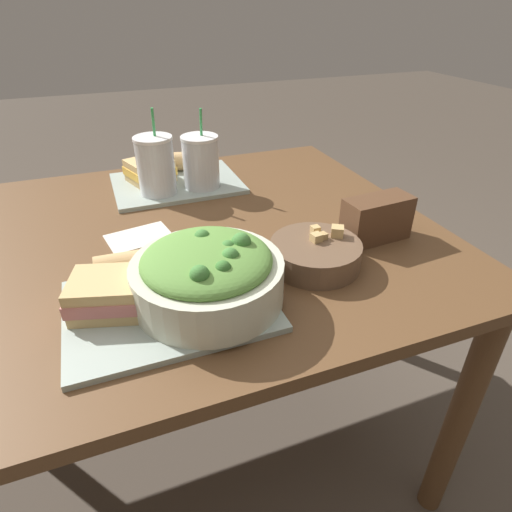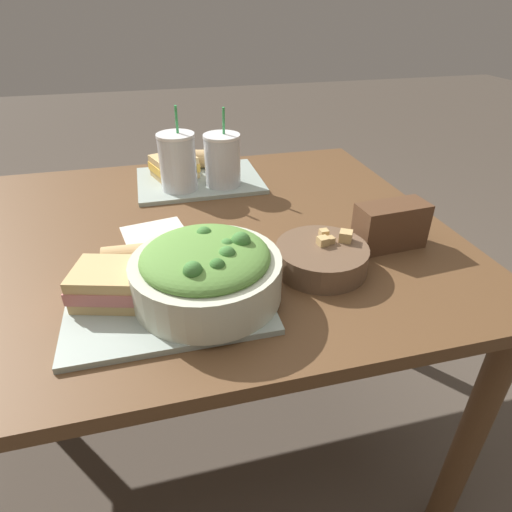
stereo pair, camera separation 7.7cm
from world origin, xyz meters
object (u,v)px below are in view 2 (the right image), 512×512
(baguette_far, at_px, (190,159))
(chip_bag, at_px, (391,226))
(sandwich_near, at_px, (109,284))
(salad_bowl, at_px, (207,270))
(sandwich_far, at_px, (174,167))
(soup_bowl, at_px, (322,257))
(napkin_folded, at_px, (152,231))
(drink_cup_dark, at_px, (178,164))
(drink_cup_red, at_px, (223,162))
(baguette_near, at_px, (142,257))

(baguette_far, xyz_separation_m, chip_bag, (0.37, -0.59, 0.01))
(baguette_far, bearing_deg, sandwich_near, 177.30)
(salad_bowl, bearing_deg, chip_bag, 13.43)
(sandwich_near, bearing_deg, sandwich_far, 90.26)
(sandwich_far, relative_size, chip_bag, 0.93)
(soup_bowl, xyz_separation_m, napkin_folded, (-0.33, 0.25, -0.03))
(sandwich_near, distance_m, drink_cup_dark, 0.52)
(sandwich_far, relative_size, drink_cup_red, 0.69)
(chip_bag, bearing_deg, sandwich_near, -177.95)
(drink_cup_dark, height_order, drink_cup_red, drink_cup_dark)
(napkin_folded, bearing_deg, soup_bowl, -36.92)
(drink_cup_dark, height_order, napkin_folded, drink_cup_dark)
(sandwich_far, height_order, napkin_folded, sandwich_far)
(baguette_near, distance_m, chip_bag, 0.54)
(baguette_far, bearing_deg, drink_cup_dark, 179.37)
(salad_bowl, relative_size, baguette_far, 1.97)
(sandwich_near, height_order, baguette_far, sandwich_near)
(salad_bowl, bearing_deg, drink_cup_dark, 90.03)
(soup_bowl, distance_m, drink_cup_red, 0.49)
(sandwich_far, bearing_deg, napkin_folded, -124.04)
(sandwich_far, xyz_separation_m, chip_bag, (0.43, -0.52, 0.01))
(soup_bowl, height_order, baguette_far, soup_bowl)
(sandwich_far, relative_size, baguette_far, 1.09)
(soup_bowl, distance_m, baguette_far, 0.67)
(sandwich_far, bearing_deg, drink_cup_red, -55.36)
(salad_bowl, xyz_separation_m, baguette_near, (-0.11, 0.12, -0.03))
(drink_cup_dark, relative_size, chip_bag, 1.43)
(drink_cup_red, xyz_separation_m, chip_bag, (0.30, -0.42, -0.03))
(drink_cup_red, xyz_separation_m, napkin_folded, (-0.22, -0.22, -0.08))
(sandwich_far, xyz_separation_m, drink_cup_dark, (0.01, -0.10, 0.04))
(drink_cup_dark, xyz_separation_m, chip_bag, (0.42, -0.42, -0.03))
(drink_cup_red, height_order, chip_bag, drink_cup_red)
(drink_cup_red, bearing_deg, chip_bag, -54.69)
(sandwich_near, xyz_separation_m, sandwich_far, (0.17, 0.59, 0.00))
(chip_bag, bearing_deg, baguette_near, 173.80)
(sandwich_far, bearing_deg, soup_bowl, -85.68)
(sandwich_far, distance_m, drink_cup_red, 0.17)
(sandwich_near, bearing_deg, drink_cup_red, 74.74)
(baguette_near, bearing_deg, napkin_folded, -4.87)
(sandwich_near, xyz_separation_m, baguette_far, (0.22, 0.66, -0.00))
(baguette_far, relative_size, chip_bag, 0.85)
(salad_bowl, distance_m, baguette_far, 0.69)
(drink_cup_dark, xyz_separation_m, napkin_folded, (-0.09, -0.22, -0.08))
(drink_cup_dark, height_order, chip_bag, drink_cup_dark)
(salad_bowl, distance_m, drink_cup_dark, 0.52)
(salad_bowl, height_order, chip_bag, salad_bowl)
(baguette_near, relative_size, napkin_folded, 0.92)
(baguette_far, bearing_deg, baguette_near, -179.97)
(sandwich_far, bearing_deg, salad_bowl, -108.64)
(baguette_far, xyz_separation_m, drink_cup_red, (0.08, -0.17, 0.04))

